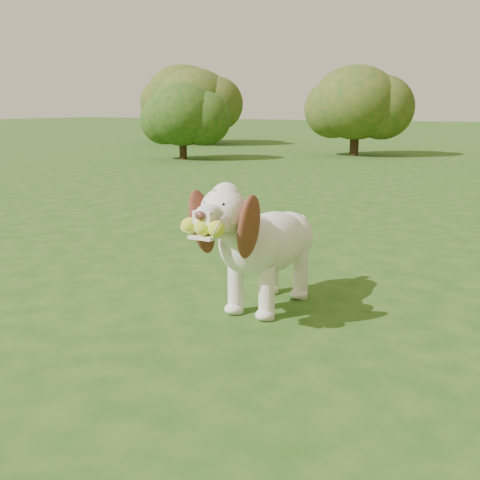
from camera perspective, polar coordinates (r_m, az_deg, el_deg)
The scene contains 6 objects.
ground at distance 3.72m, azimuth -1.95°, elevation -3.31°, with size 80.00×80.00×0.00m, color #1F4714.
dog at distance 3.00m, azimuth 2.08°, elevation 0.05°, with size 0.37×1.05×0.69m.
shrub_a at distance 11.88m, azimuth -5.49°, elevation 11.77°, with size 1.42×1.42×1.47m.
shrub_e at distance 16.41m, azimuth -4.32°, elevation 13.11°, with size 1.94×1.94×2.01m.
shrub_b at distance 12.94m, azimuth 10.93°, elevation 12.67°, with size 1.79×1.79×1.85m.
shrub_g at distance 17.28m, azimuth -5.42°, elevation 13.33°, with size 2.07×2.07×2.15m.
Camera 1 is at (1.91, -3.02, 1.02)m, focal length 45.00 mm.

